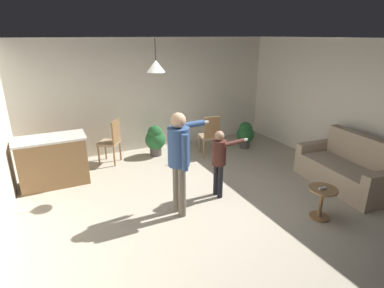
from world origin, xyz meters
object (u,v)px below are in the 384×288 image
couch_floral (346,170)px  kitchen_counter (53,161)px  spare_remote_on_table (323,188)px  person_adult (180,153)px  potted_plant_by_wall (245,134)px  person_child (219,157)px  potted_plant_corner (155,139)px  side_table_by_couch (322,199)px  dining_chair_by_counter (210,134)px  dining_chair_near_wall (112,140)px

couch_floral → kitchen_counter: 5.59m
kitchen_counter → spare_remote_on_table: 4.81m
person_adult → potted_plant_by_wall: person_adult is taller
kitchen_counter → spare_remote_on_table: (3.65, -3.13, 0.06)m
person_child → potted_plant_corner: (-0.35, 2.38, -0.36)m
side_table_by_couch → potted_plant_by_wall: potted_plant_by_wall is taller
kitchen_counter → person_adult: bearing=-48.7°
potted_plant_by_wall → person_adult: bearing=-142.7°
potted_plant_by_wall → dining_chair_by_counter: bearing=-173.8°
couch_floral → person_child: size_ratio=1.52×
couch_floral → side_table_by_couch: (-1.30, -0.60, -0.00)m
person_child → potted_plant_by_wall: size_ratio=1.80×
person_adult → person_child: (0.84, 0.21, -0.28)m
couch_floral → dining_chair_by_counter: bearing=38.2°
couch_floral → person_adult: person_adult is taller
person_child → dining_chair_near_wall: 2.74m
potted_plant_corner → person_adult: bearing=-100.8°
dining_chair_near_wall → spare_remote_on_table: size_ratio=7.69×
dining_chair_near_wall → potted_plant_corner: size_ratio=1.36×
dining_chair_by_counter → side_table_by_couch: bearing=-75.9°
potted_plant_by_wall → spare_remote_on_table: bearing=-104.7°
side_table_by_couch → dining_chair_by_counter: dining_chair_by_counter is taller
side_table_by_couch → dining_chair_by_counter: size_ratio=0.52×
person_child → potted_plant_corner: size_ratio=1.66×
couch_floral → kitchen_counter: (-5.00, 2.51, 0.15)m
potted_plant_corner → side_table_by_couch: bearing=-68.8°
dining_chair_by_counter → spare_remote_on_table: 3.10m
side_table_by_couch → couch_floral: bearing=24.8°
kitchen_counter → side_table_by_couch: bearing=-40.1°
person_child → potted_plant_by_wall: (1.89, 1.87, -0.39)m
person_adult → couch_floral: bearing=76.5°
dining_chair_near_wall → spare_remote_on_table: dining_chair_near_wall is taller
side_table_by_couch → person_child: size_ratio=0.42×
couch_floral → potted_plant_by_wall: 2.63m
couch_floral → person_child: (-2.39, 0.71, 0.43)m
side_table_by_couch → person_child: (-1.09, 1.31, 0.44)m
dining_chair_by_counter → potted_plant_by_wall: (1.10, 0.12, -0.17)m
person_adult → dining_chair_near_wall: bearing=-173.1°
side_table_by_couch → person_adult: bearing=150.3°
person_child → dining_chair_by_counter: bearing=148.4°
couch_floral → side_table_by_couch: couch_floral is taller
side_table_by_couch → dining_chair_near_wall: (-2.46, 3.67, 0.22)m
kitchen_counter → side_table_by_couch: size_ratio=2.42×
dining_chair_near_wall → person_adult: bearing=-133.4°
person_child → spare_remote_on_table: (1.05, -1.34, -0.22)m
dining_chair_by_counter → potted_plant_by_wall: dining_chair_by_counter is taller
dining_chair_near_wall → spare_remote_on_table: bearing=-111.9°
couch_floral → kitchen_counter: size_ratio=1.48×
couch_floral → side_table_by_couch: 1.44m
dining_chair_near_wall → potted_plant_by_wall: dining_chair_near_wall is taller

